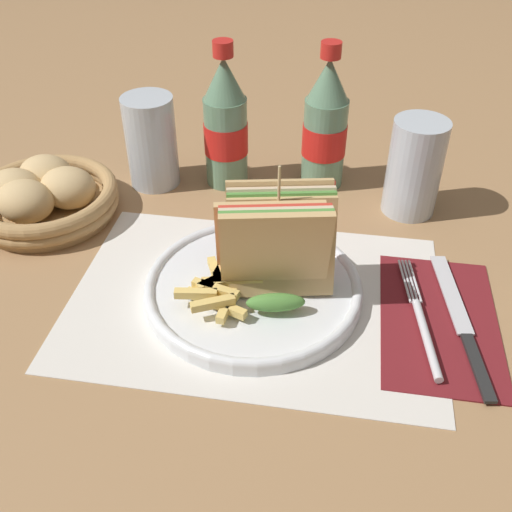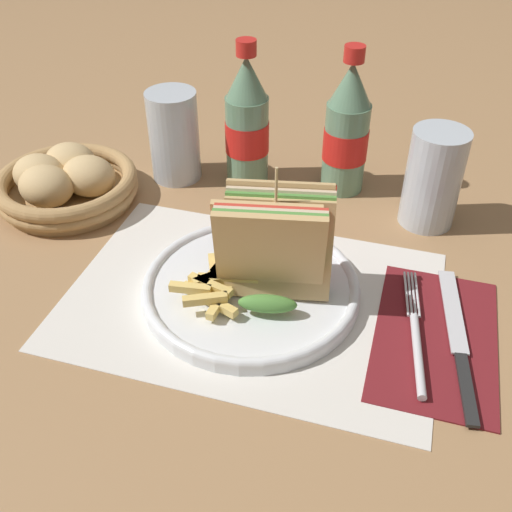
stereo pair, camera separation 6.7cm
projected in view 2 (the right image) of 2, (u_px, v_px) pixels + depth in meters
name	position (u px, v px, depth m)	size (l,w,h in m)	color
ground_plane	(269.00, 285.00, 0.69)	(4.00, 4.00, 0.00)	#9E754C
placemat	(252.00, 299.00, 0.67)	(0.41, 0.29, 0.00)	silver
plate_main	(251.00, 287.00, 0.68)	(0.25, 0.25, 0.02)	white
club_sandwich	(275.00, 246.00, 0.63)	(0.13, 0.11, 0.15)	tan
fries_pile	(215.00, 285.00, 0.65)	(0.09, 0.09, 0.02)	#E5C166
napkin	(435.00, 337.00, 0.63)	(0.12, 0.21, 0.00)	maroon
fork	(416.00, 341.00, 0.61)	(0.04, 0.18, 0.01)	silver
knife	(458.00, 341.00, 0.62)	(0.05, 0.22, 0.00)	black
coke_bottle_near	(247.00, 125.00, 0.83)	(0.06, 0.06, 0.20)	slate
coke_bottle_far	(347.00, 132.00, 0.81)	(0.06, 0.06, 0.20)	slate
glass_near	(432.00, 184.00, 0.76)	(0.07, 0.07, 0.13)	silver
glass_far	(174.00, 141.00, 0.85)	(0.07, 0.07, 0.13)	silver
bread_basket	(65.00, 182.00, 0.82)	(0.19, 0.19, 0.07)	#AD8451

